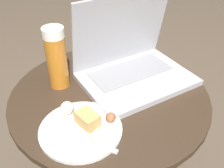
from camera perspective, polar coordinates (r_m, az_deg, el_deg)
The scene contains 6 objects.
table at distance 0.93m, azimuth -0.51°, elevation -10.55°, with size 0.61×0.61×0.58m.
napkin at distance 0.69m, azimuth -6.96°, elevation -10.47°, with size 0.18×0.14×0.00m.
laptop at distance 0.86m, azimuth 4.20°, elevation 4.69°, with size 0.39×0.32×0.27m.
beer_glass at distance 0.81m, azimuth -11.98°, elevation 5.57°, with size 0.06×0.06×0.20m.
snack_plate at distance 0.69m, azimuth -6.54°, elevation -9.02°, with size 0.22×0.22×0.05m.
fork at distance 0.67m, azimuth -7.23°, elevation -11.87°, with size 0.09×0.17×0.00m.
Camera 1 is at (-0.42, -0.48, 1.08)m, focal length 42.00 mm.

